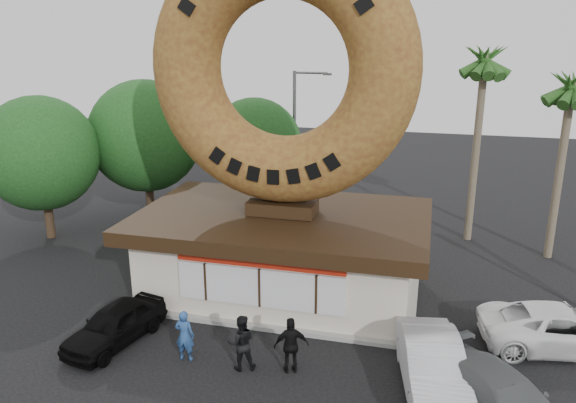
# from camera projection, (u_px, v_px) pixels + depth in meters

# --- Properties ---
(ground) EXTENTS (90.00, 90.00, 0.00)m
(ground) POSITION_uv_depth(u_px,v_px,m) (232.00, 375.00, 17.12)
(ground) COLOR black
(ground) RESTS_ON ground
(donut_shop) EXTENTS (11.20, 7.20, 3.80)m
(donut_shop) POSITION_uv_depth(u_px,v_px,m) (283.00, 250.00, 22.14)
(donut_shop) COLOR beige
(donut_shop) RESTS_ON ground
(giant_donut) EXTENTS (9.87, 2.52, 9.87)m
(giant_donut) POSITION_uv_depth(u_px,v_px,m) (282.00, 69.00, 20.12)
(giant_donut) COLOR olive
(giant_donut) RESTS_ON donut_shop
(tree_west) EXTENTS (6.00, 6.00, 7.65)m
(tree_west) POSITION_uv_depth(u_px,v_px,m) (145.00, 136.00, 30.07)
(tree_west) COLOR #473321
(tree_west) RESTS_ON ground
(tree_mid) EXTENTS (5.20, 5.20, 6.63)m
(tree_mid) POSITION_uv_depth(u_px,v_px,m) (255.00, 145.00, 30.79)
(tree_mid) COLOR #473321
(tree_mid) RESTS_ON ground
(tree_far) EXTENTS (5.60, 5.60, 7.14)m
(tree_far) POSITION_uv_depth(u_px,v_px,m) (41.00, 154.00, 27.29)
(tree_far) COLOR #473321
(tree_far) RESTS_ON ground
(palm_near) EXTENTS (2.60, 2.60, 9.75)m
(palm_near) POSITION_uv_depth(u_px,v_px,m) (484.00, 68.00, 25.83)
(palm_near) COLOR #726651
(palm_near) RESTS_ON ground
(palm_far) EXTENTS (2.60, 2.60, 8.75)m
(palm_far) POSITION_uv_depth(u_px,v_px,m) (571.00, 94.00, 23.87)
(palm_far) COLOR #726651
(palm_far) RESTS_ON ground
(street_lamp) EXTENTS (2.11, 0.20, 8.00)m
(street_lamp) POSITION_uv_depth(u_px,v_px,m) (297.00, 136.00, 31.06)
(street_lamp) COLOR #59595E
(street_lamp) RESTS_ON ground
(person_left) EXTENTS (0.64, 0.43, 1.70)m
(person_left) POSITION_uv_depth(u_px,v_px,m) (185.00, 335.00, 17.71)
(person_left) COLOR navy
(person_left) RESTS_ON ground
(person_center) EXTENTS (1.07, 0.97, 1.80)m
(person_center) POSITION_uv_depth(u_px,v_px,m) (241.00, 343.00, 17.21)
(person_center) COLOR black
(person_center) RESTS_ON ground
(person_right) EXTENTS (1.16, 0.81, 1.82)m
(person_right) POSITION_uv_depth(u_px,v_px,m) (291.00, 345.00, 17.03)
(person_right) COLOR black
(person_right) RESTS_ON ground
(car_black) EXTENTS (2.41, 4.17, 1.34)m
(car_black) POSITION_uv_depth(u_px,v_px,m) (115.00, 324.00, 18.74)
(car_black) COLOR black
(car_black) RESTS_ON ground
(car_silver) EXTENTS (2.44, 4.92, 1.55)m
(car_silver) POSITION_uv_depth(u_px,v_px,m) (432.00, 366.00, 16.22)
(car_silver) COLOR #BBBCC1
(car_silver) RESTS_ON ground
(car_grey) EXTENTS (4.57, 5.05, 1.41)m
(car_grey) POSITION_uv_depth(u_px,v_px,m) (504.00, 401.00, 14.81)
(car_grey) COLOR slate
(car_grey) RESTS_ON ground
(car_white) EXTENTS (5.52, 3.22, 1.44)m
(car_white) POSITION_uv_depth(u_px,v_px,m) (561.00, 328.00, 18.39)
(car_white) COLOR white
(car_white) RESTS_ON ground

